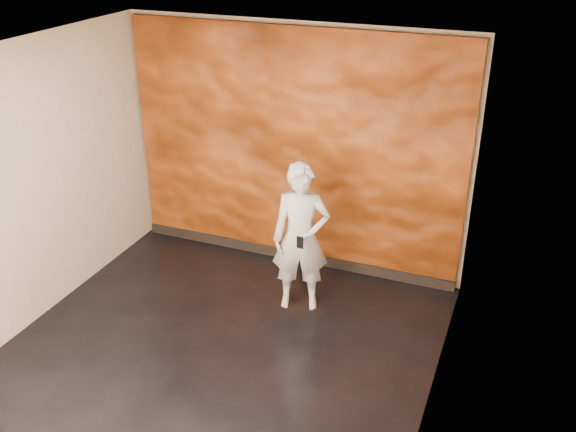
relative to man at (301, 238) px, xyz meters
name	(u,v)px	position (x,y,z in m)	size (l,w,h in m)	color
room	(211,222)	(-0.45, -1.06, 0.60)	(4.02, 4.02, 2.81)	black
feature_wall	(293,151)	(-0.45, 0.90, 0.58)	(3.90, 0.06, 2.75)	#C25319
baseboard	(291,255)	(-0.45, 0.86, -0.74)	(3.90, 0.04, 0.12)	black
man	(301,238)	(0.00, 0.00, 0.00)	(0.58, 0.38, 1.60)	#91959F
phone	(300,242)	(0.08, -0.24, 0.09)	(0.07, 0.01, 0.13)	black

